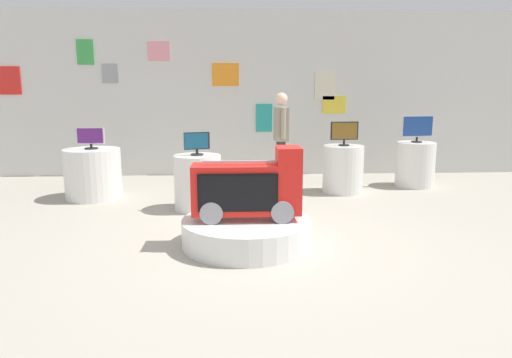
{
  "coord_description": "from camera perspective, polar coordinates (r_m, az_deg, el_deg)",
  "views": [
    {
      "loc": [
        -0.25,
        -5.0,
        1.69
      ],
      "look_at": [
        0.03,
        0.51,
        0.63
      ],
      "focal_mm": 32.7,
      "sensor_mm": 36.0,
      "label": 1
    }
  ],
  "objects": [
    {
      "name": "tv_on_far_right",
      "position": [
        8.63,
        19.16,
        6.0
      ],
      "size": [
        0.6,
        0.18,
        0.47
      ],
      "color": "black",
      "rests_on": "display_pedestal_far_right"
    },
    {
      "name": "display_pedestal_right_rear",
      "position": [
        6.68,
        -7.14,
        -0.42
      ],
      "size": [
        0.67,
        0.67,
        0.78
      ],
      "primitive_type": "cylinder",
      "color": "silver",
      "rests_on": "ground"
    },
    {
      "name": "main_display_pedestal",
      "position": [
        5.17,
        -1.17,
        -6.49
      ],
      "size": [
        1.42,
        1.42,
        0.29
      ],
      "primitive_type": "cylinder",
      "color": "silver",
      "rests_on": "ground"
    },
    {
      "name": "novelty_firetruck_tv",
      "position": [
        5.04,
        -0.93,
        -1.37
      ],
      "size": [
        1.17,
        0.43,
        0.8
      ],
      "color": "gray",
      "rests_on": "main_display_pedestal"
    },
    {
      "name": "tv_on_right_rear",
      "position": [
        6.59,
        -7.27,
        4.4
      ],
      "size": [
        0.36,
        0.18,
        0.32
      ],
      "color": "black",
      "rests_on": "display_pedestal_right_rear"
    },
    {
      "name": "tv_on_left_rear",
      "position": [
        7.8,
        10.76,
        5.65
      ],
      "size": [
        0.46,
        0.17,
        0.39
      ],
      "color": "black",
      "rests_on": "display_pedestal_left_rear"
    },
    {
      "name": "display_pedestal_far_right",
      "position": [
        8.71,
        18.89,
        1.71
      ],
      "size": [
        0.67,
        0.67,
        0.78
      ],
      "primitive_type": "cylinder",
      "color": "silver",
      "rests_on": "ground"
    },
    {
      "name": "shopper_browsing_near_truck",
      "position": [
        7.54,
        3.07,
        5.35
      ],
      "size": [
        0.22,
        0.56,
        1.64
      ],
      "color": "#38332D",
      "rests_on": "ground"
    },
    {
      "name": "ground_plane",
      "position": [
        5.28,
        -0.01,
        -7.78
      ],
      "size": [
        30.0,
        30.0,
        0.0
      ],
      "primitive_type": "plane",
      "color": "#A8A091"
    },
    {
      "name": "display_pedestal_center_rear",
      "position": [
        7.76,
        -19.31,
        0.62
      ],
      "size": [
        0.87,
        0.87,
        0.78
      ],
      "primitive_type": "cylinder",
      "color": "silver",
      "rests_on": "ground"
    },
    {
      "name": "display_pedestal_left_rear",
      "position": [
        7.88,
        10.6,
        1.21
      ],
      "size": [
        0.67,
        0.67,
        0.78
      ],
      "primitive_type": "cylinder",
      "color": "silver",
      "rests_on": "ground"
    },
    {
      "name": "back_wall_display",
      "position": [
        9.33,
        -1.43,
        10.33
      ],
      "size": [
        11.62,
        0.13,
        3.2
      ],
      "color": "silver",
      "rests_on": "ground"
    },
    {
      "name": "tv_on_center_rear",
      "position": [
        7.68,
        -19.58,
        4.81
      ],
      "size": [
        0.42,
        0.2,
        0.34
      ],
      "color": "black",
      "rests_on": "display_pedestal_center_rear"
    }
  ]
}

